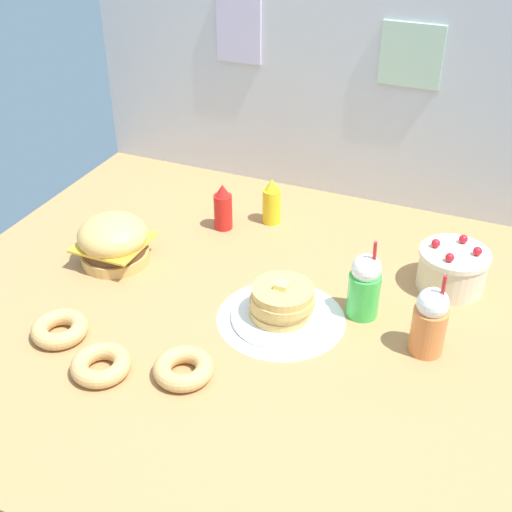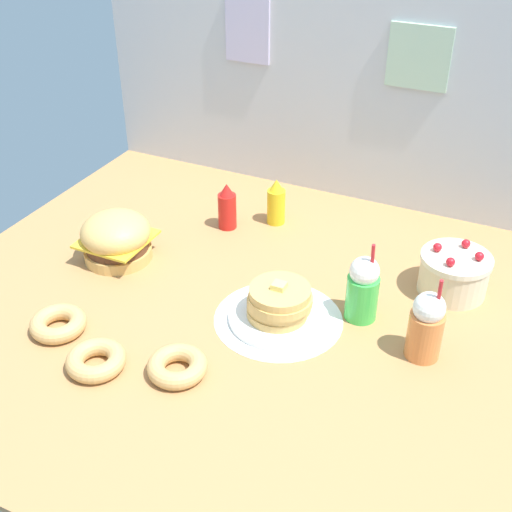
{
  "view_description": "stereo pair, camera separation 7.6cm",
  "coord_description": "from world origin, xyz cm",
  "px_view_note": "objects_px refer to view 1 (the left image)",
  "views": [
    {
      "loc": [
        71.54,
        -152.08,
        128.69
      ],
      "look_at": [
        1.23,
        14.65,
        10.71
      ],
      "focal_mm": 46.81,
      "sensor_mm": 36.0,
      "label": 1
    },
    {
      "loc": [
        78.46,
        -148.98,
        128.69
      ],
      "look_at": [
        1.23,
        14.65,
        10.71
      ],
      "focal_mm": 46.81,
      "sensor_mm": 36.0,
      "label": 2
    }
  ],
  "objects_px": {
    "layer_cake": "(452,269)",
    "mustard_bottle": "(272,202)",
    "donut_vanilla": "(182,368)",
    "cream_soda_cup": "(365,286)",
    "orange_float_cup": "(430,321)",
    "donut_pink_glaze": "(60,329)",
    "donut_chocolate": "(101,364)",
    "pancake_stack": "(282,304)",
    "ketchup_bottle": "(223,208)",
    "burger": "(113,241)"
  },
  "relations": [
    {
      "from": "layer_cake",
      "to": "orange_float_cup",
      "type": "relative_size",
      "value": 0.83
    },
    {
      "from": "layer_cake",
      "to": "mustard_bottle",
      "type": "distance_m",
      "value": 0.72
    },
    {
      "from": "orange_float_cup",
      "to": "donut_chocolate",
      "type": "distance_m",
      "value": 0.93
    },
    {
      "from": "donut_vanilla",
      "to": "pancake_stack",
      "type": "bearing_deg",
      "value": 64.55
    },
    {
      "from": "pancake_stack",
      "to": "donut_vanilla",
      "type": "relative_size",
      "value": 1.83
    },
    {
      "from": "orange_float_cup",
      "to": "donut_chocolate",
      "type": "height_order",
      "value": "orange_float_cup"
    },
    {
      "from": "pancake_stack",
      "to": "donut_chocolate",
      "type": "distance_m",
      "value": 0.56
    },
    {
      "from": "layer_cake",
      "to": "mustard_bottle",
      "type": "height_order",
      "value": "mustard_bottle"
    },
    {
      "from": "mustard_bottle",
      "to": "orange_float_cup",
      "type": "distance_m",
      "value": 0.86
    },
    {
      "from": "mustard_bottle",
      "to": "donut_chocolate",
      "type": "bearing_deg",
      "value": -97.51
    },
    {
      "from": "pancake_stack",
      "to": "mustard_bottle",
      "type": "distance_m",
      "value": 0.6
    },
    {
      "from": "mustard_bottle",
      "to": "cream_soda_cup",
      "type": "height_order",
      "value": "cream_soda_cup"
    },
    {
      "from": "burger",
      "to": "cream_soda_cup",
      "type": "relative_size",
      "value": 0.88
    },
    {
      "from": "ketchup_bottle",
      "to": "mustard_bottle",
      "type": "distance_m",
      "value": 0.19
    },
    {
      "from": "burger",
      "to": "donut_pink_glaze",
      "type": "distance_m",
      "value": 0.42
    },
    {
      "from": "orange_float_cup",
      "to": "donut_chocolate",
      "type": "xyz_separation_m",
      "value": [
        -0.81,
        -0.44,
        -0.08
      ]
    },
    {
      "from": "pancake_stack",
      "to": "cream_soda_cup",
      "type": "bearing_deg",
      "value": 28.36
    },
    {
      "from": "mustard_bottle",
      "to": "donut_pink_glaze",
      "type": "xyz_separation_m",
      "value": [
        -0.33,
        -0.87,
        -0.06
      ]
    },
    {
      "from": "orange_float_cup",
      "to": "pancake_stack",
      "type": "bearing_deg",
      "value": -176.76
    },
    {
      "from": "orange_float_cup",
      "to": "burger",
      "type": "bearing_deg",
      "value": 177.27
    },
    {
      "from": "mustard_bottle",
      "to": "cream_soda_cup",
      "type": "distance_m",
      "value": 0.63
    },
    {
      "from": "mustard_bottle",
      "to": "orange_float_cup",
      "type": "relative_size",
      "value": 0.67
    },
    {
      "from": "pancake_stack",
      "to": "donut_chocolate",
      "type": "xyz_separation_m",
      "value": [
        -0.38,
        -0.42,
        -0.03
      ]
    },
    {
      "from": "donut_pink_glaze",
      "to": "donut_vanilla",
      "type": "xyz_separation_m",
      "value": [
        0.42,
        -0.01,
        0.0
      ]
    },
    {
      "from": "donut_vanilla",
      "to": "mustard_bottle",
      "type": "bearing_deg",
      "value": 95.62
    },
    {
      "from": "layer_cake",
      "to": "cream_soda_cup",
      "type": "distance_m",
      "value": 0.34
    },
    {
      "from": "mustard_bottle",
      "to": "donut_vanilla",
      "type": "height_order",
      "value": "mustard_bottle"
    },
    {
      "from": "donut_chocolate",
      "to": "donut_vanilla",
      "type": "relative_size",
      "value": 1.0
    },
    {
      "from": "cream_soda_cup",
      "to": "ketchup_bottle",
      "type": "bearing_deg",
      "value": 153.5
    },
    {
      "from": "burger",
      "to": "cream_soda_cup",
      "type": "height_order",
      "value": "cream_soda_cup"
    },
    {
      "from": "ketchup_bottle",
      "to": "orange_float_cup",
      "type": "bearing_deg",
      "value": -25.85
    },
    {
      "from": "donut_pink_glaze",
      "to": "mustard_bottle",
      "type": "bearing_deg",
      "value": 69.41
    },
    {
      "from": "donut_pink_glaze",
      "to": "donut_chocolate",
      "type": "height_order",
      "value": "same"
    },
    {
      "from": "mustard_bottle",
      "to": "donut_vanilla",
      "type": "relative_size",
      "value": 1.08
    },
    {
      "from": "mustard_bottle",
      "to": "orange_float_cup",
      "type": "xyz_separation_m",
      "value": [
        0.69,
        -0.52,
        0.02
      ]
    },
    {
      "from": "burger",
      "to": "pancake_stack",
      "type": "height_order",
      "value": "burger"
    },
    {
      "from": "donut_pink_glaze",
      "to": "layer_cake",
      "type": "bearing_deg",
      "value": 34.55
    },
    {
      "from": "cream_soda_cup",
      "to": "orange_float_cup",
      "type": "bearing_deg",
      "value": -23.9
    },
    {
      "from": "orange_float_cup",
      "to": "cream_soda_cup",
      "type": "bearing_deg",
      "value": 156.1
    },
    {
      "from": "burger",
      "to": "donut_pink_glaze",
      "type": "xyz_separation_m",
      "value": [
        0.07,
        -0.41,
        -0.06
      ]
    },
    {
      "from": "layer_cake",
      "to": "donut_vanilla",
      "type": "height_order",
      "value": "layer_cake"
    },
    {
      "from": "donut_chocolate",
      "to": "orange_float_cup",
      "type": "bearing_deg",
      "value": 28.57
    },
    {
      "from": "cream_soda_cup",
      "to": "donut_vanilla",
      "type": "bearing_deg",
      "value": -129.81
    },
    {
      "from": "donut_chocolate",
      "to": "burger",
      "type": "bearing_deg",
      "value": 118.91
    },
    {
      "from": "donut_pink_glaze",
      "to": "ketchup_bottle",
      "type": "bearing_deg",
      "value": 76.89
    },
    {
      "from": "donut_pink_glaze",
      "to": "orange_float_cup",
      "type": "bearing_deg",
      "value": 19.44
    },
    {
      "from": "layer_cake",
      "to": "donut_chocolate",
      "type": "bearing_deg",
      "value": -136.19
    },
    {
      "from": "pancake_stack",
      "to": "layer_cake",
      "type": "relative_size",
      "value": 1.36
    },
    {
      "from": "donut_vanilla",
      "to": "layer_cake",
      "type": "bearing_deg",
      "value": 49.46
    },
    {
      "from": "layer_cake",
      "to": "donut_pink_glaze",
      "type": "xyz_separation_m",
      "value": [
        -1.03,
        -0.71,
        -0.04
      ]
    }
  ]
}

